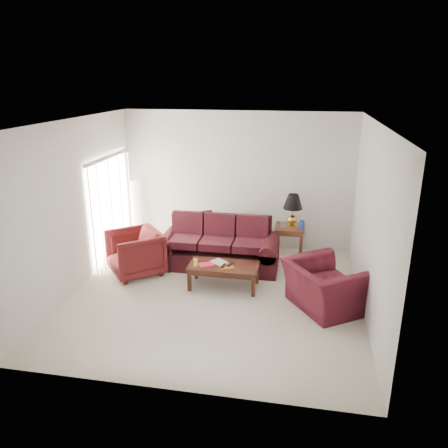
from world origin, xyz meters
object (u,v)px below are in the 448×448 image
floor_lamp (137,212)px  armchair_left (135,253)px  end_table (289,241)px  coffee_table (224,276)px  sofa (218,244)px  armchair_right (324,286)px

floor_lamp → armchair_left: 1.71m
armchair_left → end_table: bearing=76.1°
floor_lamp → coffee_table: size_ratio=1.19×
armchair_left → coffee_table: armchair_left is taller
floor_lamp → coffee_table: 3.04m
sofa → coffee_table: sofa is taller
floor_lamp → sofa: bearing=-24.8°
sofa → end_table: 1.62m
armchair_left → armchair_right: 3.62m
armchair_left → coffee_table: bearing=41.1°
sofa → end_table: size_ratio=3.60×
sofa → floor_lamp: (-2.07, 0.96, 0.25)m
floor_lamp → armchair_left: bearing=-70.4°
end_table → coffee_table: 2.04m
coffee_table → end_table: bearing=77.7°
end_table → coffee_table: size_ratio=0.53×
end_table → coffee_table: bearing=-122.8°
end_table → armchair_right: armchair_right is taller
armchair_left → armchair_right: (3.56, -0.70, -0.04)m
sofa → coffee_table: (0.28, -0.89, -0.27)m
floor_lamp → end_table: bearing=-2.1°
armchair_left → coffee_table: size_ratio=0.76×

